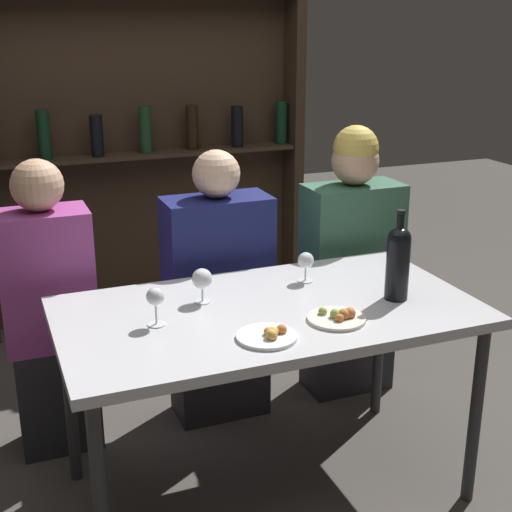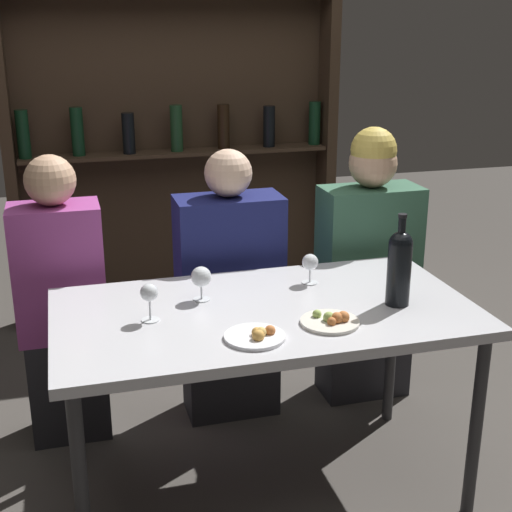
% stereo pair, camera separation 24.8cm
% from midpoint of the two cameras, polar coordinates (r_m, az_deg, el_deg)
% --- Properties ---
extents(ground_plane, '(10.00, 10.00, 0.00)m').
position_cam_midpoint_polar(ground_plane, '(2.80, -1.76, -18.08)').
color(ground_plane, '#47423D').
extents(dining_table, '(1.43, 0.77, 0.73)m').
position_cam_midpoint_polar(dining_table, '(2.46, -1.91, -5.53)').
color(dining_table, silver).
rests_on(dining_table, ground_plane).
extents(wine_rack_wall, '(1.84, 0.21, 2.02)m').
position_cam_midpoint_polar(wine_rack_wall, '(4.05, -10.80, 9.42)').
color(wine_rack_wall, '#38281C').
rests_on(wine_rack_wall, ground_plane).
extents(wine_bottle, '(0.08, 0.08, 0.32)m').
position_cam_midpoint_polar(wine_bottle, '(2.49, 8.52, -0.34)').
color(wine_bottle, black).
rests_on(wine_bottle, dining_table).
extents(wine_glass_0, '(0.06, 0.06, 0.11)m').
position_cam_midpoint_polar(wine_glass_0, '(2.64, 1.33, -0.50)').
color(wine_glass_0, silver).
rests_on(wine_glass_0, dining_table).
extents(wine_glass_1, '(0.06, 0.06, 0.13)m').
position_cam_midpoint_polar(wine_glass_1, '(2.30, -11.11, -3.45)').
color(wine_glass_1, silver).
rests_on(wine_glass_1, dining_table).
extents(wine_glass_2, '(0.07, 0.07, 0.12)m').
position_cam_midpoint_polar(wine_glass_2, '(2.47, -7.22, -1.94)').
color(wine_glass_2, silver).
rests_on(wine_glass_2, dining_table).
extents(food_plate_0, '(0.19, 0.19, 0.04)m').
position_cam_midpoint_polar(food_plate_0, '(2.20, -2.22, -6.44)').
color(food_plate_0, white).
rests_on(food_plate_0, dining_table).
extents(food_plate_1, '(0.19, 0.19, 0.04)m').
position_cam_midpoint_polar(food_plate_1, '(2.33, 3.55, -4.97)').
color(food_plate_1, silver).
rests_on(food_plate_1, dining_table).
extents(seated_person_left, '(0.35, 0.22, 1.18)m').
position_cam_midpoint_polar(seated_person_left, '(2.92, -18.51, -4.74)').
color(seated_person_left, '#26262B').
rests_on(seated_person_left, ground_plane).
extents(seated_person_center, '(0.44, 0.22, 1.17)m').
position_cam_midpoint_polar(seated_person_center, '(3.02, -5.38, -3.34)').
color(seated_person_center, '#26262B').
rests_on(seated_person_center, ground_plane).
extents(seated_person_right, '(0.43, 0.22, 1.23)m').
position_cam_midpoint_polar(seated_person_right, '(3.22, 5.40, -0.95)').
color(seated_person_right, '#26262B').
rests_on(seated_person_right, ground_plane).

